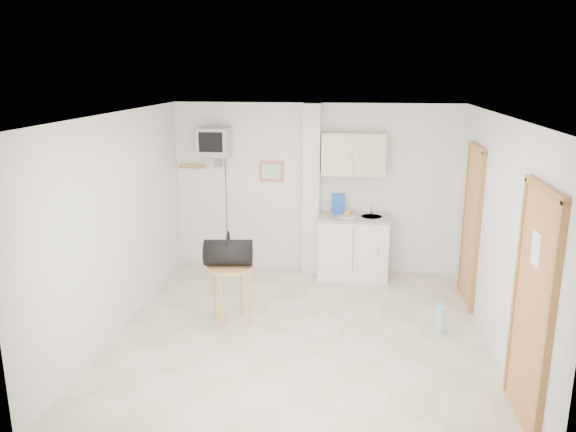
# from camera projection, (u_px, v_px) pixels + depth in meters

# --- Properties ---
(ground) EXTENTS (4.50, 4.50, 0.00)m
(ground) POSITION_uv_depth(u_px,v_px,m) (300.00, 334.00, 6.46)
(ground) COLOR beige
(ground) RESTS_ON ground
(room_envelope) EXTENTS (4.24, 4.54, 2.55)m
(room_envelope) POSITION_uv_depth(u_px,v_px,m) (323.00, 204.00, 6.13)
(room_envelope) COLOR white
(room_envelope) RESTS_ON ground
(kitchenette) EXTENTS (1.03, 0.58, 2.10)m
(kitchenette) POSITION_uv_depth(u_px,v_px,m) (353.00, 223.00, 8.12)
(kitchenette) COLOR white
(kitchenette) RESTS_ON ground
(crt_television) EXTENTS (0.44, 0.45, 2.15)m
(crt_television) POSITION_uv_depth(u_px,v_px,m) (215.00, 143.00, 8.08)
(crt_television) COLOR slate
(crt_television) RESTS_ON ground
(round_table) EXTENTS (0.56, 0.56, 0.73)m
(round_table) POSITION_uv_depth(u_px,v_px,m) (231.00, 275.00, 6.61)
(round_table) COLOR tan
(round_table) RESTS_ON ground
(duffel_bag) EXTENTS (0.59, 0.37, 0.41)m
(duffel_bag) POSITION_uv_depth(u_px,v_px,m) (228.00, 252.00, 6.56)
(duffel_bag) COLOR black
(duffel_bag) RESTS_ON round_table
(water_bottle) EXTENTS (0.12, 0.12, 0.37)m
(water_bottle) POSITION_uv_depth(u_px,v_px,m) (440.00, 319.00, 6.47)
(water_bottle) COLOR #9BBAD6
(water_bottle) RESTS_ON ground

